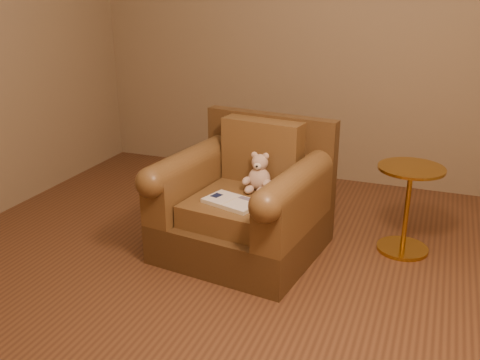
% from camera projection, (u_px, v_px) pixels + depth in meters
% --- Properties ---
extents(floor, '(4.00, 4.00, 0.00)m').
position_uv_depth(floor, '(232.00, 290.00, 2.98)').
color(floor, brown).
rests_on(floor, ground).
extents(armchair, '(1.01, 0.97, 0.81)m').
position_uv_depth(armchair, '(246.00, 203.00, 3.33)').
color(armchair, '#4B3219').
rests_on(armchair, floor).
extents(teddy_bear, '(0.18, 0.20, 0.24)m').
position_uv_depth(teddy_bear, '(259.00, 176.00, 3.31)').
color(teddy_bear, '#C9A68C').
rests_on(teddy_bear, armchair).
extents(guidebook, '(0.36, 0.27, 0.03)m').
position_uv_depth(guidebook, '(232.00, 202.00, 3.13)').
color(guidebook, beige).
rests_on(guidebook, armchair).
extents(side_table, '(0.40, 0.40, 0.56)m').
position_uv_depth(side_table, '(407.00, 207.00, 3.31)').
color(side_table, '#BB8D33').
rests_on(side_table, floor).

